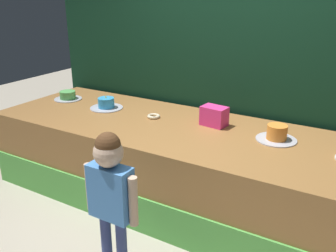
{
  "coord_description": "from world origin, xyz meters",
  "views": [
    {
      "loc": [
        1.29,
        -2.21,
        2.02
      ],
      "look_at": [
        -0.24,
        0.38,
        0.89
      ],
      "focal_mm": 39.06,
      "sensor_mm": 36.0,
      "label": 1
    }
  ],
  "objects": [
    {
      "name": "curtain_backdrop",
      "position": [
        0.0,
        1.37,
        1.48
      ],
      "size": [
        4.62,
        0.08,
        2.97
      ],
      "primitive_type": "cube",
      "color": "#113823",
      "rests_on": "ground_plane"
    },
    {
      "name": "stage_platform",
      "position": [
        0.0,
        0.63,
        0.39
      ],
      "size": [
        4.35,
        1.29,
        0.79
      ],
      "color": "#9E6B38",
      "rests_on": "ground_plane"
    },
    {
      "name": "donut",
      "position": [
        -0.62,
        0.74,
        0.81
      ],
      "size": [
        0.13,
        0.13,
        0.03
      ],
      "primitive_type": "torus",
      "color": "beige",
      "rests_on": "stage_platform"
    },
    {
      "name": "pink_box",
      "position": [
        0.0,
        0.85,
        0.88
      ],
      "size": [
        0.26,
        0.19,
        0.19
      ],
      "primitive_type": "cube",
      "rotation": [
        0.0,
        0.0,
        -0.13
      ],
      "color": "#F3378E",
      "rests_on": "stage_platform"
    },
    {
      "name": "cake_center",
      "position": [
        0.62,
        0.78,
        0.85
      ],
      "size": [
        0.35,
        0.35,
        0.14
      ],
      "color": "silver",
      "rests_on": "stage_platform"
    },
    {
      "name": "ground_plane",
      "position": [
        0.0,
        0.0,
        0.0
      ],
      "size": [
        12.0,
        12.0,
        0.0
      ],
      "primitive_type": "plane",
      "color": "#BCB29E"
    },
    {
      "name": "cake_far_left",
      "position": [
        -1.85,
        0.78,
        0.83
      ],
      "size": [
        0.32,
        0.32,
        0.1
      ],
      "color": "silver",
      "rests_on": "stage_platform"
    },
    {
      "name": "cake_left",
      "position": [
        -1.23,
        0.74,
        0.84
      ],
      "size": [
        0.36,
        0.36,
        0.15
      ],
      "color": "silver",
      "rests_on": "stage_platform"
    },
    {
      "name": "child_figure",
      "position": [
        -0.17,
        -0.52,
        0.74
      ],
      "size": [
        0.44,
        0.2,
        1.15
      ],
      "color": "#3F4C8C",
      "rests_on": "ground_plane"
    }
  ]
}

